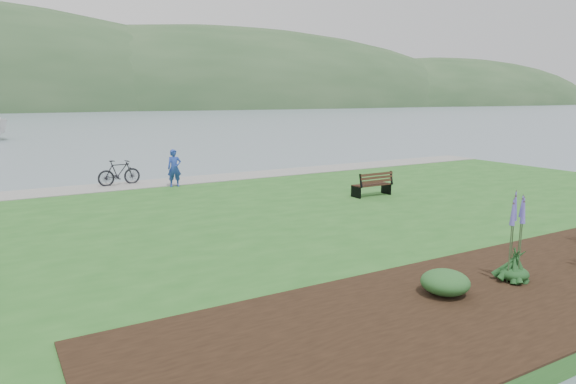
# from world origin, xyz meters

# --- Properties ---
(ground) EXTENTS (600.00, 600.00, 0.00)m
(ground) POSITION_xyz_m (0.00, 0.00, 0.00)
(ground) COLOR slate
(ground) RESTS_ON ground
(lawn) EXTENTS (34.00, 20.00, 0.40)m
(lawn) POSITION_xyz_m (0.00, -2.00, 0.20)
(lawn) COLOR #245A20
(lawn) RESTS_ON ground
(shoreline_path) EXTENTS (34.00, 2.20, 0.03)m
(shoreline_path) POSITION_xyz_m (0.00, 6.90, 0.42)
(shoreline_path) COLOR gray
(shoreline_path) RESTS_ON lawn
(far_hillside) EXTENTS (580.00, 80.00, 38.00)m
(far_hillside) POSITION_xyz_m (20.00, 170.00, 0.00)
(far_hillside) COLOR #2B4A29
(far_hillside) RESTS_ON ground
(park_bench) EXTENTS (1.63, 0.68, 1.00)m
(park_bench) POSITION_xyz_m (3.43, -0.50, 0.90)
(park_bench) COLOR black
(park_bench) RESTS_ON lawn
(person) EXTENTS (0.77, 0.58, 1.93)m
(person) POSITION_xyz_m (-2.65, 5.65, 1.36)
(person) COLOR #213A9A
(person) RESTS_ON lawn
(bicycle_b) EXTENTS (0.78, 1.96, 1.15)m
(bicycle_b) POSITION_xyz_m (-4.69, 7.20, 0.97)
(bicycle_b) COLOR black
(bicycle_b) RESTS_ON lawn
(echium_4) EXTENTS (0.62, 0.62, 2.32)m
(echium_4) POSITION_xyz_m (-0.21, -9.52, 1.39)
(echium_4) COLOR #153A1A
(echium_4) RESTS_ON garden_bed
(shrub_0) EXTENTS (0.96, 0.96, 0.48)m
(shrub_0) POSITION_xyz_m (-2.05, -9.32, 0.68)
(shrub_0) COLOR #1E4C21
(shrub_0) RESTS_ON garden_bed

